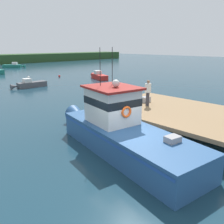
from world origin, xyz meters
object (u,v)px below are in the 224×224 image
Objects in this scene: main_fishing_boat at (120,129)px; mooring_buoy_inshore at (59,76)px; deckhand_further_back at (148,92)px; moored_boat_far_left at (30,84)px; moored_boat_mid_harbor at (99,76)px; crate_single_far at (145,99)px; moored_boat_off_the_point at (14,66)px; mooring_buoy_spare_mooring at (29,77)px.

main_fishing_boat is 30.73× the size of mooring_buoy_inshore.
deckhand_further_back is (4.01, 1.41, 1.05)m from main_fishing_boat.
main_fishing_boat is 2.32× the size of moored_boat_far_left.
moored_boat_mid_harbor is 6.75m from mooring_buoy_inshore.
deckhand_further_back is (-0.71, -0.70, 0.68)m from crate_single_far.
moored_boat_off_the_point is at bearing 93.95° from moored_boat_mid_harbor.
moored_boat_off_the_point is (13.71, 46.22, -0.58)m from main_fishing_boat.
moored_boat_far_left is (0.77, 18.15, -1.69)m from deckhand_further_back.
main_fishing_boat is 2.08× the size of moored_boat_mid_harbor.
moored_boat_mid_harbor is at bearing 57.10° from deckhand_further_back.
deckhand_further_back is 0.38× the size of moored_boat_off_the_point.
moored_boat_off_the_point is at bearing 78.48° from crate_single_far.
deckhand_further_back is at bearing -99.03° from mooring_buoy_spare_mooring.
main_fishing_boat is 24.79m from moored_boat_mid_harbor.
mooring_buoy_spare_mooring is (-7.52, 7.54, -0.21)m from moored_boat_mid_harbor.
moored_boat_off_the_point is at bearing 73.48° from main_fishing_boat.
crate_single_far is 20.33m from moored_boat_mid_harbor.
moored_boat_mid_harbor reaches higher than moored_boat_far_left.
mooring_buoy_inshore is (-1.26, -20.96, -0.26)m from moored_boat_off_the_point.
main_fishing_boat reaches higher than deckhand_further_back.
moored_boat_mid_harbor is at bearing -1.46° from moored_boat_far_left.
mooring_buoy_inshore is (8.44, 23.86, -1.90)m from deckhand_further_back.
moored_boat_off_the_point reaches higher than moored_boat_mid_harbor.
crate_single_far is 0.13× the size of moored_boat_mid_harbor.
moored_boat_off_the_point reaches higher than mooring_buoy_spare_mooring.
mooring_buoy_spare_mooring is at bearing 80.97° from deckhand_further_back.
mooring_buoy_spare_mooring is (3.27, 7.27, -0.17)m from moored_boat_far_left.
moored_boat_far_left is 9.56m from mooring_buoy_inshore.
moored_boat_far_left is at bearing 76.29° from main_fishing_boat.
mooring_buoy_inshore is at bearing 70.52° from deckhand_further_back.
moored_boat_off_the_point is at bearing 86.55° from mooring_buoy_inshore.
main_fishing_boat reaches higher than mooring_buoy_spare_mooring.
deckhand_further_back is at bearing 19.40° from main_fishing_boat.
main_fishing_boat is at bearing -116.22° from mooring_buoy_inshore.
moored_boat_far_left is 13.22× the size of mooring_buoy_inshore.
deckhand_further_back reaches higher than mooring_buoy_inshore.
deckhand_further_back is 25.37m from mooring_buoy_inshore.
crate_single_far is 1.85× the size of mooring_buoy_inshore.
mooring_buoy_inshore is (-3.12, 5.98, -0.25)m from moored_boat_mid_harbor.
crate_single_far is at bearing -90.18° from moored_boat_far_left.
mooring_buoy_spare_mooring reaches higher than mooring_buoy_inshore.
deckhand_further_back is at bearing -102.21° from moored_boat_off_the_point.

